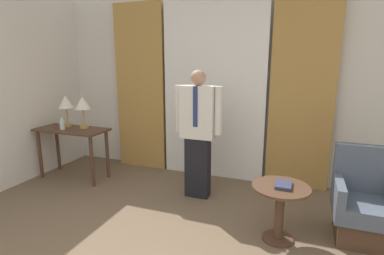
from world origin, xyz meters
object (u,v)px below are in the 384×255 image
Objects in this scene: table_lamp_right at (83,104)px; side_table at (280,204)px; desk at (72,138)px; table_lamp_left at (66,103)px; bottle_near_edge at (62,124)px; armchair at (364,207)px; book at (283,185)px; person at (198,130)px.

table_lamp_right is 0.83× the size of side_table.
table_lamp_right is at bearing 33.09° from desk.
table_lamp_right is (0.31, 0.00, 0.00)m from table_lamp_left.
bottle_near_edge is 0.32× the size of side_table.
side_table is at bearing -12.55° from table_lamp_left.
desk is at bearing -33.09° from table_lamp_left.
side_table is at bearing -156.80° from armchair.
book is at bearing -156.48° from armchair.
person reaches higher than table_lamp_left.
table_lamp_left is 4.03m from armchair.
side_table is at bearing -31.48° from person.
desk is 0.52m from table_lamp_right.
person is at bearing 3.80° from bottle_near_edge.
book is (2.88, -0.70, -0.53)m from table_lamp_right.
desk is 2.26× the size of table_lamp_right.
table_lamp_right is at bearing 166.31° from book.
book is at bearing 10.20° from side_table.
desk is 3.09m from book.
desk is at bearing 168.78° from book.
person is 1.79× the size of armchair.
desk is at bearing 168.64° from side_table.
table_lamp_left reaches higher than desk.
bottle_near_edge reaches higher than desk.
table_lamp_right reaches higher than side_table.
desk is 3.80m from armchair.
book is (-0.75, -0.33, 0.25)m from armchair.
table_lamp_left is at bearing 178.60° from person.
side_table is 0.20m from book.
table_lamp_left is at bearing 174.57° from armchair.
desk is 1.96m from person.
desk is 0.52m from table_lamp_left.
book is at bearing -13.69° from table_lamp_right.
bottle_near_edge reaches higher than book.
person is at bearing 1.42° from desk.
bottle_near_edge is 0.20× the size of armchair.
bottle_near_edge is at bearing 177.21° from armchair.
desk is at bearing 46.95° from bottle_near_edge.
table_lamp_left is 3.32m from side_table.
person reaches higher than book.
table_lamp_left is 2.21× the size of book.
table_lamp_left is 3.30m from book.
side_table is at bearing -13.85° from table_lamp_right.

